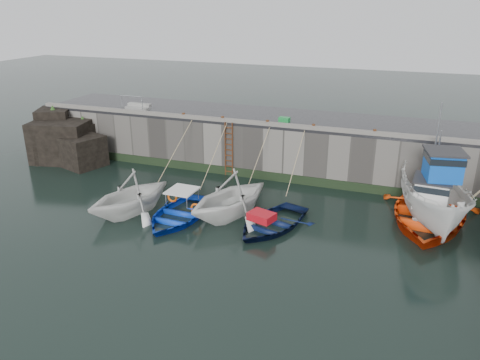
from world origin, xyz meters
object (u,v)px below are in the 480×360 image
(bollard_b, at_px, (223,119))
(fish_crate, at_px, (284,120))
(boat_far_white, at_px, (434,199))
(boat_far_orange, at_px, (428,213))
(boat_near_navy, at_px, (271,226))
(ladder, at_px, (229,150))
(bollard_a, at_px, (184,115))
(bollard_d, at_px, (314,127))
(bollard_c, at_px, (267,123))
(bollard_e, at_px, (375,132))
(boat_near_blue, at_px, (178,218))
(boat_near_blacktrim, at_px, (230,215))
(boat_near_white, at_px, (131,212))

(bollard_b, bearing_deg, fish_crate, 17.25)
(boat_far_white, distance_m, boat_far_orange, 0.70)
(boat_near_navy, height_order, boat_far_orange, boat_far_orange)
(ladder, height_order, bollard_a, bollard_a)
(ladder, relative_size, bollard_d, 11.43)
(boat_near_navy, height_order, bollard_b, bollard_b)
(boat_near_navy, bearing_deg, fish_crate, 118.42)
(bollard_c, bearing_deg, ladder, -171.33)
(boat_far_white, height_order, bollard_c, boat_far_white)
(boat_far_orange, bearing_deg, bollard_d, 158.91)
(boat_far_orange, height_order, bollard_a, boat_far_orange)
(bollard_a, bearing_deg, bollard_d, 0.00)
(bollard_c, bearing_deg, bollard_a, 180.00)
(ladder, distance_m, bollard_b, 1.81)
(bollard_e, bearing_deg, bollard_d, 180.00)
(boat_near_blue, distance_m, bollard_c, 7.74)
(boat_near_blacktrim, xyz_separation_m, boat_near_navy, (2.20, -0.44, 0.00))
(boat_near_navy, bearing_deg, bollard_d, 102.14)
(boat_far_orange, height_order, bollard_c, boat_far_orange)
(ladder, xyz_separation_m, boat_far_orange, (10.96, -2.57, -1.14))
(boat_near_blue, distance_m, bollard_a, 7.93)
(ladder, relative_size, boat_far_orange, 0.45)
(bollard_b, bearing_deg, bollard_a, 180.00)
(ladder, height_order, bollard_d, bollard_d)
(boat_near_blue, relative_size, bollard_a, 16.41)
(boat_near_navy, height_order, bollard_a, bollard_a)
(bollard_c, distance_m, bollard_e, 5.80)
(boat_near_navy, xyz_separation_m, boat_far_orange, (6.67, 3.01, 0.45))
(bollard_c, bearing_deg, bollard_b, 180.00)
(boat_near_navy, bearing_deg, bollard_b, 146.04)
(boat_near_white, bearing_deg, fish_crate, 75.39)
(ladder, height_order, boat_near_navy, ladder)
(boat_near_blue, height_order, bollard_c, bollard_c)
(bollard_d, bearing_deg, boat_near_navy, -94.96)
(bollard_b, relative_size, bollard_c, 1.00)
(boat_near_white, distance_m, fish_crate, 10.13)
(ladder, xyz_separation_m, boat_far_white, (11.12, -2.49, -0.46))
(boat_near_blacktrim, bearing_deg, boat_far_orange, 39.25)
(boat_far_orange, relative_size, bollard_b, 25.67)
(bollard_a, bearing_deg, bollard_c, 0.00)
(boat_near_blacktrim, distance_m, bollard_a, 8.17)
(ladder, bearing_deg, bollard_a, 173.62)
(ladder, bearing_deg, boat_far_white, -12.63)
(bollard_c, bearing_deg, fish_crate, 56.77)
(bollard_d, bearing_deg, ladder, -176.00)
(boat_near_blue, distance_m, boat_near_blacktrim, 2.48)
(ladder, distance_m, bollard_e, 8.19)
(boat_near_white, distance_m, boat_far_orange, 14.08)
(boat_near_blacktrim, bearing_deg, ladder, 135.16)
(boat_far_orange, distance_m, bollard_e, 5.03)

